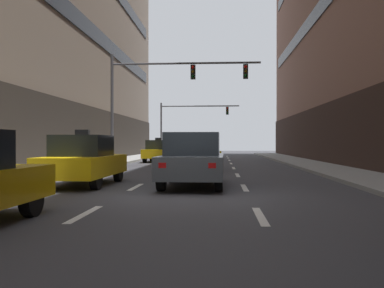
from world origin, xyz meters
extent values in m
plane|color=#38383D|center=(0.00, 0.00, 0.00)|extent=(120.00, 120.00, 0.00)
cube|color=silver|center=(-1.69, -3.00, 0.00)|extent=(0.16, 2.00, 0.01)
cube|color=silver|center=(-1.69, 2.00, 0.00)|extent=(0.16, 2.00, 0.01)
cube|color=silver|center=(-1.69, 7.00, 0.00)|extent=(0.16, 2.00, 0.01)
cube|color=silver|center=(-1.69, 12.00, 0.00)|extent=(0.16, 2.00, 0.01)
cube|color=silver|center=(-1.69, 17.00, 0.00)|extent=(0.16, 2.00, 0.01)
cube|color=silver|center=(-1.69, 22.00, 0.00)|extent=(0.16, 2.00, 0.01)
cube|color=silver|center=(-1.69, 27.00, 0.00)|extent=(0.16, 2.00, 0.01)
cube|color=silver|center=(-1.69, 32.00, 0.00)|extent=(0.16, 2.00, 0.01)
cube|color=silver|center=(1.69, -3.00, 0.00)|extent=(0.16, 2.00, 0.01)
cube|color=silver|center=(1.69, 2.00, 0.00)|extent=(0.16, 2.00, 0.01)
cube|color=silver|center=(1.69, 7.00, 0.00)|extent=(0.16, 2.00, 0.01)
cube|color=silver|center=(1.69, 12.00, 0.00)|extent=(0.16, 2.00, 0.01)
cube|color=silver|center=(1.69, 17.00, 0.00)|extent=(0.16, 2.00, 0.01)
cube|color=silver|center=(1.69, 22.00, 0.00)|extent=(0.16, 2.00, 0.01)
cube|color=silver|center=(1.69, 27.00, 0.00)|extent=(0.16, 2.00, 0.01)
cube|color=silver|center=(1.69, 32.00, 0.00)|extent=(0.16, 2.00, 0.01)
cylinder|color=black|center=(-2.60, -3.33, 0.32)|extent=(0.23, 0.65, 0.64)
cube|color=white|center=(-2.74, -2.54, 0.74)|extent=(0.20, 0.08, 0.14)
cylinder|color=black|center=(-0.90, 12.30, 0.34)|extent=(0.25, 0.68, 0.68)
cylinder|color=black|center=(0.74, 12.37, 0.34)|extent=(0.25, 0.68, 0.68)
cylinder|color=black|center=(-0.79, 9.54, 0.34)|extent=(0.25, 0.68, 0.68)
cylinder|color=black|center=(0.85, 9.60, 0.34)|extent=(0.25, 0.68, 0.68)
cube|color=yellow|center=(-0.03, 10.95, 0.67)|extent=(2.07, 4.58, 0.66)
cube|color=black|center=(-0.02, 10.75, 1.34)|extent=(1.72, 2.01, 0.70)
cube|color=white|center=(-0.78, 13.13, 0.78)|extent=(0.21, 0.09, 0.14)
cube|color=red|center=(-0.60, 8.71, 0.78)|extent=(0.21, 0.09, 0.14)
cube|color=white|center=(0.54, 13.19, 0.78)|extent=(0.21, 0.09, 0.14)
cube|color=red|center=(0.72, 8.77, 0.78)|extent=(0.21, 0.09, 0.14)
cube|color=black|center=(-0.02, 10.75, 1.78)|extent=(0.46, 0.22, 0.18)
cylinder|color=black|center=(-4.27, 3.82, 0.33)|extent=(0.22, 0.65, 0.65)
cylinder|color=black|center=(-2.69, 3.81, 0.33)|extent=(0.22, 0.65, 0.65)
cylinder|color=black|center=(-4.29, 1.15, 0.33)|extent=(0.22, 0.65, 0.65)
cylinder|color=black|center=(-2.71, 1.14, 0.33)|extent=(0.22, 0.65, 0.65)
cube|color=yellow|center=(-3.49, 2.48, 0.64)|extent=(1.85, 4.36, 0.63)
cube|color=black|center=(-3.49, 2.28, 1.29)|extent=(1.59, 1.89, 0.67)
cube|color=white|center=(-4.11, 4.62, 0.75)|extent=(0.20, 0.08, 0.14)
cube|color=red|center=(-4.14, 0.35, 0.75)|extent=(0.20, 0.08, 0.14)
cube|color=white|center=(-2.84, 4.61, 0.75)|extent=(0.20, 0.08, 0.14)
cube|color=red|center=(-2.86, 0.34, 0.75)|extent=(0.20, 0.08, 0.14)
cube|color=black|center=(-3.49, 2.28, 1.72)|extent=(0.44, 0.20, 0.18)
cylinder|color=black|center=(-0.89, 23.97, 0.34)|extent=(0.25, 0.69, 0.69)
cylinder|color=black|center=(0.77, 23.91, 0.34)|extent=(0.25, 0.69, 0.69)
cylinder|color=black|center=(-0.98, 21.16, 0.34)|extent=(0.25, 0.69, 0.69)
cylinder|color=black|center=(0.68, 21.11, 0.34)|extent=(0.25, 0.69, 0.69)
cube|color=yellow|center=(-0.10, 22.54, 0.68)|extent=(2.07, 4.63, 0.66)
cube|color=black|center=(-0.11, 22.33, 1.36)|extent=(1.73, 2.03, 0.71)
cube|color=white|center=(-0.70, 24.80, 0.79)|extent=(0.21, 0.09, 0.15)
cube|color=red|center=(-0.85, 20.32, 0.79)|extent=(0.21, 0.09, 0.15)
cube|color=white|center=(0.64, 24.76, 0.79)|extent=(0.21, 0.09, 0.15)
cube|color=red|center=(0.49, 20.27, 0.79)|extent=(0.21, 0.09, 0.15)
cube|color=black|center=(-0.11, 22.33, 1.81)|extent=(0.46, 0.22, 0.19)
cylinder|color=black|center=(-4.15, 20.24, 0.31)|extent=(0.22, 0.63, 0.62)
cylinder|color=black|center=(-2.64, 20.20, 0.31)|extent=(0.22, 0.63, 0.62)
cylinder|color=black|center=(-4.22, 17.68, 0.31)|extent=(0.22, 0.63, 0.62)
cylinder|color=black|center=(-2.70, 17.65, 0.31)|extent=(0.22, 0.63, 0.62)
cube|color=yellow|center=(-3.43, 18.94, 0.62)|extent=(1.85, 4.21, 0.61)
cube|color=black|center=(-3.43, 18.75, 1.24)|extent=(1.56, 1.84, 0.64)
cube|color=white|center=(-3.99, 21.00, 0.72)|extent=(0.19, 0.08, 0.13)
cube|color=red|center=(-4.09, 16.92, 0.72)|extent=(0.19, 0.08, 0.13)
cube|color=white|center=(-2.77, 20.97, 0.72)|extent=(0.19, 0.08, 0.13)
cube|color=red|center=(-2.87, 16.88, 0.72)|extent=(0.19, 0.08, 0.13)
cube|color=black|center=(-3.43, 18.75, 1.65)|extent=(0.42, 0.20, 0.17)
cylinder|color=black|center=(-0.71, 3.74, 0.34)|extent=(0.23, 0.68, 0.68)
cylinder|color=black|center=(0.93, 3.72, 0.34)|extent=(0.23, 0.68, 0.68)
cylinder|color=black|center=(-0.75, 0.96, 0.34)|extent=(0.23, 0.68, 0.68)
cylinder|color=black|center=(0.90, 0.94, 0.34)|extent=(0.23, 0.68, 0.68)
cube|color=#474C51|center=(0.09, 2.34, 0.67)|extent=(1.95, 4.55, 0.66)
cube|color=black|center=(0.09, 2.14, 1.35)|extent=(1.67, 1.98, 0.70)
cube|color=white|center=(-0.54, 4.57, 0.78)|extent=(0.21, 0.08, 0.14)
cube|color=red|center=(-0.60, 0.13, 0.78)|extent=(0.21, 0.08, 0.14)
cube|color=white|center=(0.78, 4.56, 0.78)|extent=(0.21, 0.08, 0.14)
cube|color=red|center=(0.73, 0.11, 0.78)|extent=(0.21, 0.08, 0.14)
cylinder|color=#4C4C51|center=(-5.47, 13.71, 3.40)|extent=(0.18, 0.18, 6.52)
cylinder|color=#4C4C51|center=(-1.07, 13.71, 6.06)|extent=(8.79, 0.12, 0.12)
cube|color=black|center=(-0.63, 13.71, 5.54)|extent=(0.28, 0.24, 0.84)
sphere|color=red|center=(-0.63, 13.57, 5.80)|extent=(0.17, 0.17, 0.17)
sphere|color=#523505|center=(-0.63, 13.57, 5.54)|extent=(0.17, 0.17, 0.17)
sphere|color=#073E10|center=(-0.63, 13.57, 5.28)|extent=(0.17, 0.17, 0.17)
cube|color=black|center=(2.44, 13.71, 5.54)|extent=(0.28, 0.24, 0.84)
sphere|color=red|center=(2.44, 13.57, 5.80)|extent=(0.17, 0.17, 0.17)
sphere|color=#523505|center=(2.44, 13.57, 5.54)|extent=(0.17, 0.17, 0.17)
sphere|color=#073E10|center=(2.44, 13.57, 5.28)|extent=(0.17, 0.17, 0.17)
cylinder|color=#4C4C51|center=(-5.47, 34.90, 2.94)|extent=(0.18, 0.18, 5.61)
cylinder|color=#4C4C51|center=(-1.21, 34.90, 5.37)|extent=(8.52, 0.12, 0.12)
cube|color=black|center=(1.77, 34.90, 4.85)|extent=(0.28, 0.24, 0.84)
sphere|color=red|center=(1.77, 34.76, 5.11)|extent=(0.17, 0.17, 0.17)
sphere|color=#523505|center=(1.77, 34.76, 4.85)|extent=(0.17, 0.17, 0.17)
sphere|color=#073E10|center=(1.77, 34.76, 4.59)|extent=(0.17, 0.17, 0.17)
camera|label=1|loc=(0.92, -11.02, 1.39)|focal=39.44mm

